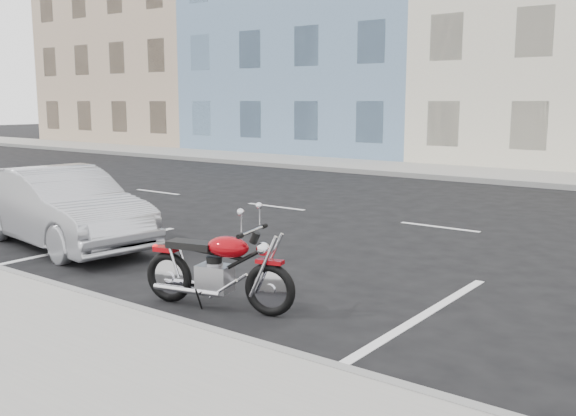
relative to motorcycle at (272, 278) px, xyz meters
The scene contains 8 objects.
ground 6.16m from the motorcycle, 77.23° to the left, with size 120.00×120.00×0.00m, color black.
sidewalk_far 15.14m from the motorcycle, 103.93° to the left, with size 80.00×3.40×0.15m, color gray.
curb_near 3.80m from the motorcycle, 164.50° to the right, with size 80.00×0.12×0.16m, color gray.
curb_far 13.50m from the motorcycle, 105.66° to the left, with size 80.00×0.12×0.16m, color gray.
bldg_far_west 33.69m from the motorcycle, 137.87° to the left, with size 12.00×12.00×12.00m, color tan.
bldg_blue 26.33m from the motorcycle, 119.56° to the left, with size 12.00×12.00×13.00m, color #6485A6.
motorcycle is the anchor object (origin of this frame).
sedan_silver 5.05m from the motorcycle, behind, with size 1.39×3.97×1.31m, color #A6A8AE.
Camera 1 is at (2.95, -11.41, 2.39)m, focal length 40.00 mm.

